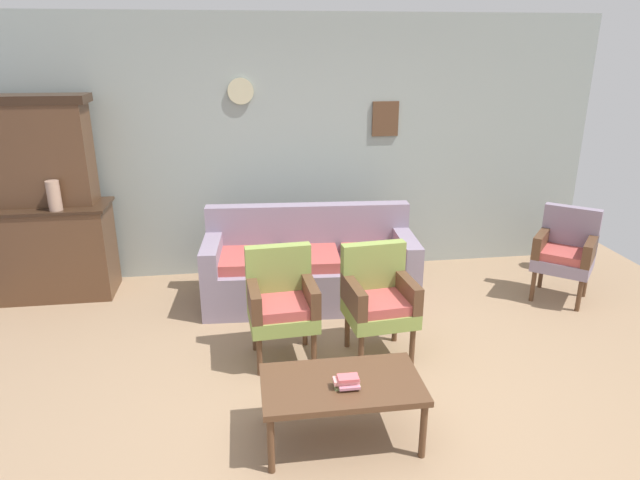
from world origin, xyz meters
The scene contains 12 objects.
ground_plane centered at (0.00, 0.00, 0.00)m, with size 7.68×7.68×0.00m, color #997A5B.
wall_back_with_decor centered at (0.00, 2.63, 1.35)m, with size 6.40×0.09×2.70m.
side_cabinet centered at (-2.50, 2.25, 0.47)m, with size 1.16×0.55×0.93m.
cabinet_upper_hutch centered at (-2.50, 2.33, 1.45)m, with size 0.99×0.38×1.03m.
vase_on_cabinet centered at (-2.36, 2.07, 1.07)m, with size 0.12×0.12×0.28m, color tan.
floral_couch centered at (-0.01, 1.77, 0.33)m, with size 2.06×0.93×0.90m.
armchair_row_middle centered at (-0.36, 0.75, 0.50)m, with size 0.55×0.52×0.90m.
armchair_by_doorway centered at (0.40, 0.70, 0.50)m, with size 0.56×0.54×0.90m.
wingback_chair_by_fireplace centered at (2.46, 1.48, 0.50)m, with size 0.71×0.71×0.90m.
coffee_table centered at (-0.07, -0.30, 0.38)m, with size 1.00×0.56×0.42m.
book_stack_on_table centered at (-0.05, -0.37, 0.46)m, with size 0.16×0.11×0.08m.
floor_vase_by_wall centered at (2.85, 2.15, 0.28)m, with size 0.22×0.22×0.55m, color #6D5B5D.
Camera 1 is at (-0.62, -3.21, 2.40)m, focal length 31.22 mm.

